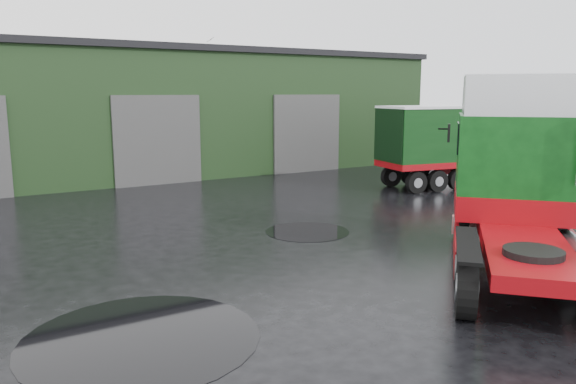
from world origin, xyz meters
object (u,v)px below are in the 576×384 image
Objects in this scene: warehouse at (120,111)px; hero_tractor at (526,178)px; tree_back_b at (191,97)px; lorry_right at (488,144)px.

hero_tractor is at bearing -83.80° from warehouse.
tree_back_b reaches higher than hero_tractor.
tree_back_b is (8.00, 10.00, 0.59)m from warehouse.
hero_tractor is (2.50, -23.00, -0.87)m from warehouse.
tree_back_b is at bearing -159.04° from lorry_right.
warehouse reaches higher than lorry_right.
lorry_right is at bearing 89.56° from hero_tractor.
hero_tractor is at bearing -38.36° from lorry_right.
tree_back_b reaches higher than warehouse.
lorry_right is (12.84, -13.60, -1.36)m from warehouse.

